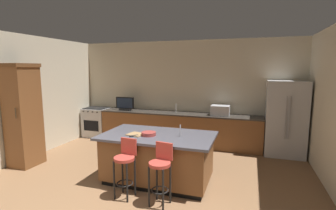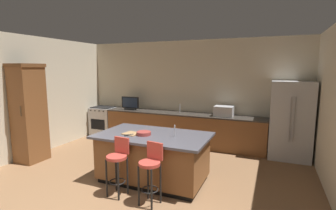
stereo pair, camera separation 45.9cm
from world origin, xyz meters
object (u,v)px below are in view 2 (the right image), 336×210
object	(u,v)px
bar_stool_left	(118,161)
fruit_bowl	(144,133)
tv_monitor	(130,104)
refrigerator	(291,120)
range_oven	(104,121)
cutting_board	(132,134)
kitchen_island	(153,157)
cabinet_tower	(29,111)
tv_remote	(129,135)
microwave	(224,111)
bar_stool_right	(151,168)

from	to	relation	value
bar_stool_left	fruit_bowl	size ratio (longest dim) A/B	3.67
tv_monitor	refrigerator	bearing A→B (deg)	0.01
bar_stool_left	tv_monitor	bearing A→B (deg)	122.71
range_oven	tv_monitor	world-z (taller)	tv_monitor
refrigerator	fruit_bowl	world-z (taller)	refrigerator
bar_stool_left	cutting_board	distance (m)	0.68
kitchen_island	fruit_bowl	distance (m)	0.51
range_oven	cabinet_tower	xyz separation A→B (m)	(-0.11, -2.55, 0.71)
range_oven	cabinet_tower	distance (m)	2.64
tv_remote	bar_stool_left	bearing A→B (deg)	-41.36
refrigerator	microwave	size ratio (longest dim) A/B	3.84
microwave	cutting_board	size ratio (longest dim) A/B	1.66
tv_remote	kitchen_island	bearing A→B (deg)	75.21
refrigerator	tv_remote	distance (m)	3.83
tv_monitor	cabinet_tower	bearing A→B (deg)	-114.84
refrigerator	bar_stool_right	size ratio (longest dim) A/B	1.88
kitchen_island	cabinet_tower	distance (m)	3.15
cabinet_tower	bar_stool_left	distance (m)	2.89
cabinet_tower	tv_remote	distance (m)	2.72
bar_stool_right	cutting_board	distance (m)	1.01
cabinet_tower	tv_monitor	size ratio (longest dim) A/B	3.93
cabinet_tower	refrigerator	bearing A→B (deg)	24.32
bar_stool_left	tv_remote	xyz separation A→B (m)	(-0.07, 0.47, 0.33)
range_oven	bar_stool_left	world-z (taller)	bar_stool_left
kitchen_island	bar_stool_left	bearing A→B (deg)	-112.31
microwave	range_oven	bearing A→B (deg)	-179.98
bar_stool_left	fruit_bowl	xyz separation A→B (m)	(0.16, 0.62, 0.35)
kitchen_island	bar_stool_left	world-z (taller)	bar_stool_left
bar_stool_right	fruit_bowl	xyz separation A→B (m)	(-0.47, 0.65, 0.35)
cabinet_tower	microwave	bearing A→B (deg)	32.86
cabinet_tower	bar_stool_left	xyz separation A→B (m)	(2.77, -0.57, -0.57)
bar_stool_left	cutting_board	bearing A→B (deg)	102.91
kitchen_island	fruit_bowl	size ratio (longest dim) A/B	7.85
kitchen_island	microwave	size ratio (longest dim) A/B	4.36
range_oven	microwave	bearing A→B (deg)	0.02
kitchen_island	bar_stool_right	bearing A→B (deg)	-66.37
microwave	bar_stool_left	xyz separation A→B (m)	(-1.17, -3.12, -0.44)
microwave	tv_monitor	distance (m)	2.79
bar_stool_right	range_oven	bearing A→B (deg)	145.08
refrigerator	cutting_board	size ratio (longest dim) A/B	6.36
bar_stool_right	cutting_board	world-z (taller)	bar_stool_right
kitchen_island	range_oven	bearing A→B (deg)	141.07
range_oven	tv_remote	distance (m)	3.73
refrigerator	bar_stool_left	world-z (taller)	refrigerator
kitchen_island	microwave	world-z (taller)	microwave
cabinet_tower	cutting_board	world-z (taller)	cabinet_tower
kitchen_island	range_oven	xyz separation A→B (m)	(-2.96, 2.39, -0.01)
kitchen_island	cutting_board	bearing A→B (deg)	-159.59
range_oven	microwave	size ratio (longest dim) A/B	1.90
cabinet_tower	tv_remote	world-z (taller)	cabinet_tower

